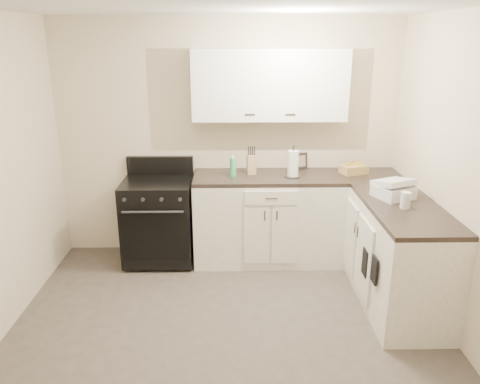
{
  "coord_description": "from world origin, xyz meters",
  "views": [
    {
      "loc": [
        0.04,
        -3.12,
        2.28
      ],
      "look_at": [
        0.11,
        0.85,
        0.98
      ],
      "focal_mm": 35.0,
      "sensor_mm": 36.0,
      "label": 1
    }
  ],
  "objects_px": {
    "knife_block": "(251,165)",
    "countertop_grill": "(393,192)",
    "stove": "(159,220)",
    "paper_towel": "(293,164)",
    "wicker_basket": "(354,169)"
  },
  "relations": [
    {
      "from": "knife_block",
      "to": "countertop_grill",
      "type": "distance_m",
      "value": 1.46
    },
    {
      "from": "stove",
      "to": "paper_towel",
      "type": "relative_size",
      "value": 3.17
    },
    {
      "from": "stove",
      "to": "countertop_grill",
      "type": "xyz_separation_m",
      "value": [
        2.2,
        -0.7,
        0.53
      ]
    },
    {
      "from": "countertop_grill",
      "to": "knife_block",
      "type": "bearing_deg",
      "value": 122.88
    },
    {
      "from": "knife_block",
      "to": "paper_towel",
      "type": "distance_m",
      "value": 0.43
    },
    {
      "from": "knife_block",
      "to": "wicker_basket",
      "type": "distance_m",
      "value": 1.07
    },
    {
      "from": "stove",
      "to": "knife_block",
      "type": "distance_m",
      "value": 1.14
    },
    {
      "from": "stove",
      "to": "knife_block",
      "type": "xyz_separation_m",
      "value": [
        0.98,
        0.09,
        0.58
      ]
    },
    {
      "from": "knife_block",
      "to": "paper_towel",
      "type": "bearing_deg",
      "value": -23.84
    },
    {
      "from": "stove",
      "to": "wicker_basket",
      "type": "xyz_separation_m",
      "value": [
        2.05,
        0.09,
        0.52
      ]
    },
    {
      "from": "stove",
      "to": "wicker_basket",
      "type": "bearing_deg",
      "value": 2.39
    },
    {
      "from": "knife_block",
      "to": "wicker_basket",
      "type": "relative_size",
      "value": 0.76
    },
    {
      "from": "wicker_basket",
      "to": "countertop_grill",
      "type": "xyz_separation_m",
      "value": [
        0.15,
        -0.78,
        0.01
      ]
    },
    {
      "from": "stove",
      "to": "countertop_grill",
      "type": "height_order",
      "value": "countertop_grill"
    },
    {
      "from": "knife_block",
      "to": "countertop_grill",
      "type": "height_order",
      "value": "knife_block"
    }
  ]
}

